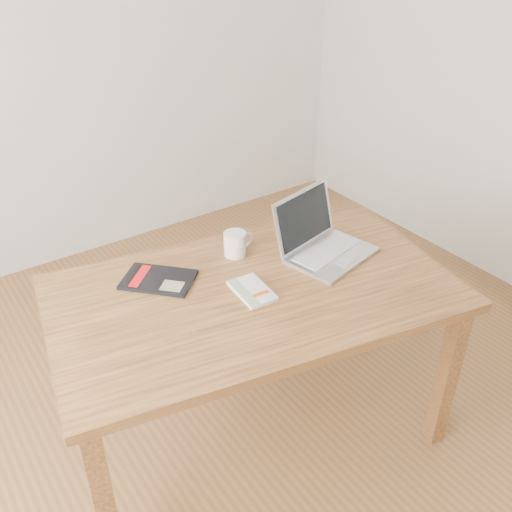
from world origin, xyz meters
TOP-DOWN VIEW (x-y plane):
  - room at (-0.07, 0.00)m, footprint 4.04×4.04m
  - desk at (0.08, 0.11)m, footprint 1.65×1.13m
  - white_guidebook at (0.06, 0.10)m, footprint 0.13×0.20m
  - black_guidebook at (-0.19, 0.37)m, footprint 0.31×0.32m
  - laptop at (0.46, 0.17)m, footprint 0.41×0.38m
  - coffee_mug at (0.16, 0.36)m, footprint 0.13×0.09m

SIDE VIEW (x-z plane):
  - desk at x=0.08m, z-range 0.29..1.04m
  - black_guidebook at x=-0.19m, z-range 0.75..0.76m
  - white_guidebook at x=0.06m, z-range 0.75..0.77m
  - laptop at x=0.46m, z-range 0.68..0.92m
  - coffee_mug at x=0.16m, z-range 0.75..0.85m
  - room at x=-0.07m, z-range 0.01..2.71m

